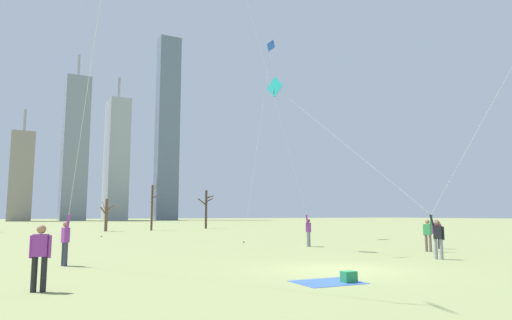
{
  "coord_description": "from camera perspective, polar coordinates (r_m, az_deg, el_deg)",
  "views": [
    {
      "loc": [
        -9.75,
        -12.41,
        1.87
      ],
      "look_at": [
        0.0,
        6.0,
        4.42
      ],
      "focal_mm": 31.3,
      "sensor_mm": 36.0,
      "label": 1
    }
  ],
  "objects": [
    {
      "name": "bare_tree_rightmost",
      "position": [
        60.88,
        -6.4,
        -6.05
      ],
      "size": [
        2.67,
        1.94,
        5.13
      ],
      "color": "#423326",
      "rests_on": "ground"
    },
    {
      "name": "bystander_watching_nearby",
      "position": [
        12.32,
        -25.88,
        -10.78
      ],
      "size": [
        0.49,
        0.3,
        1.62
      ],
      "color": "black",
      "rests_on": "ground"
    },
    {
      "name": "distant_kite_drifting_left_blue",
      "position": [
        38.48,
        1.7,
        12.9
      ],
      "size": [
        5.45,
        5.0,
        16.77
      ],
      "color": "blue",
      "rests_on": "ground"
    },
    {
      "name": "ground_plane",
      "position": [
        15.89,
        10.48,
        -13.62
      ],
      "size": [
        400.0,
        400.0,
        0.0
      ],
      "primitive_type": "plane",
      "color": "#848E56"
    },
    {
      "name": "kite_flyer_foreground_left_pink",
      "position": [
        23.92,
        23.47,
        -3.84
      ],
      "size": [
        1.93,
        8.71,
        14.55
      ],
      "color": "#726656",
      "rests_on": "ground"
    },
    {
      "name": "skyline_mid_tower_right",
      "position": [
        149.83,
        -22.17,
        1.33
      ],
      "size": [
        7.18,
        11.2,
        52.58
      ],
      "color": "gray",
      "rests_on": "ground"
    },
    {
      "name": "skyline_squat_block",
      "position": [
        156.02,
        -17.43,
        0.04
      ],
      "size": [
        6.57,
        11.97,
        48.38
      ],
      "color": "#9EA3AD",
      "rests_on": "ground"
    },
    {
      "name": "skyline_mid_tower_left",
      "position": [
        159.8,
        -11.26,
        4.14
      ],
      "size": [
        7.49,
        5.35,
        64.68
      ],
      "color": "slate",
      "rests_on": "ground"
    },
    {
      "name": "bare_tree_right_of_center",
      "position": [
        54.63,
        -13.13,
        -5.78
      ],
      "size": [
        1.41,
        1.9,
        5.62
      ],
      "color": "#4C3828",
      "rests_on": "ground"
    },
    {
      "name": "bystander_far_off_by_trees",
      "position": [
        26.86,
        22.1,
        -8.54
      ],
      "size": [
        0.43,
        0.36,
        1.62
      ],
      "color": "#33384C",
      "rests_on": "ground"
    },
    {
      "name": "skyline_wide_slab",
      "position": [
        146.35,
        -27.82,
        -1.9
      ],
      "size": [
        6.17,
        11.51,
        32.76
      ],
      "color": "gray",
      "rests_on": "ground"
    },
    {
      "name": "picnic_spot",
      "position": [
        12.98,
        10.66,
        -14.73
      ],
      "size": [
        1.86,
        1.48,
        0.31
      ],
      "color": "#3359B2",
      "rests_on": "ground"
    },
    {
      "name": "kite_flyer_foreground_right_yellow",
      "position": [
        17.02,
        -22.09,
        -1.48
      ],
      "size": [
        1.08,
        6.88,
        14.85
      ],
      "color": "#33384C",
      "rests_on": "ground"
    },
    {
      "name": "kite_flyer_midfield_left_teal",
      "position": [
        21.03,
        17.8,
        -5.01
      ],
      "size": [
        3.82,
        8.48,
        9.57
      ],
      "color": "gray",
      "rests_on": "ground"
    },
    {
      "name": "kite_flyer_midfield_center_red",
      "position": [
        25.98,
        5.49,
        -4.43
      ],
      "size": [
        6.28,
        2.57,
        14.39
      ],
      "color": "gray",
      "rests_on": "ground"
    },
    {
      "name": "bare_tree_far_right_edge",
      "position": [
        53.19,
        -18.59,
        -6.53
      ],
      "size": [
        2.16,
        2.69,
        3.63
      ],
      "color": "brown",
      "rests_on": "ground"
    }
  ]
}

